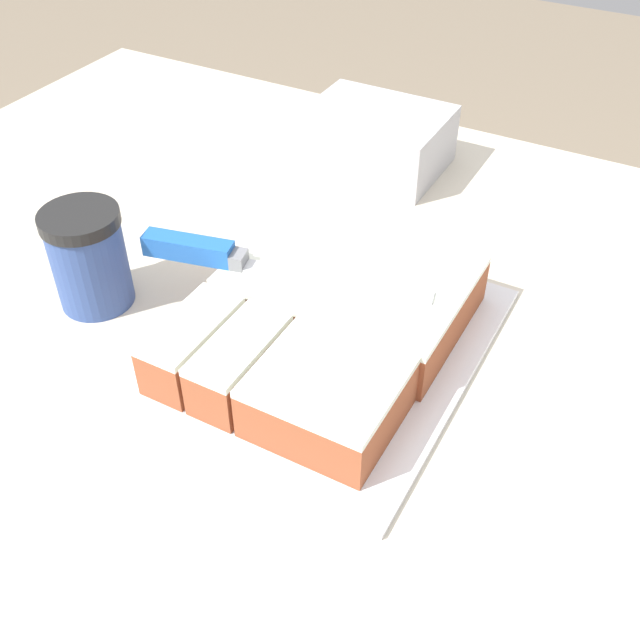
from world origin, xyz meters
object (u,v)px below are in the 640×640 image
(cake_board, at_px, (320,343))
(knife, at_px, (219,255))
(coffee_cup, at_px, (89,258))
(cake, at_px, (323,319))
(storage_box, at_px, (376,139))

(cake_board, relative_size, knife, 1.18)
(coffee_cup, bearing_deg, knife, 22.30)
(cake_board, xyz_separation_m, knife, (-0.12, 0.00, 0.07))
(knife, relative_size, coffee_cup, 2.67)
(cake, xyz_separation_m, storage_box, (-0.11, 0.35, 0.01))
(storage_box, bearing_deg, cake_board, -72.75)
(cake_board, relative_size, cake, 1.20)
(knife, height_order, storage_box, knife)
(cake, distance_m, storage_box, 0.37)
(knife, relative_size, storage_box, 1.62)
(knife, bearing_deg, coffee_cup, -170.53)
(cake_board, bearing_deg, storage_box, 107.25)
(storage_box, bearing_deg, cake, -72.38)
(cake_board, bearing_deg, coffee_cup, -168.18)
(cake_board, bearing_deg, cake, 50.66)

